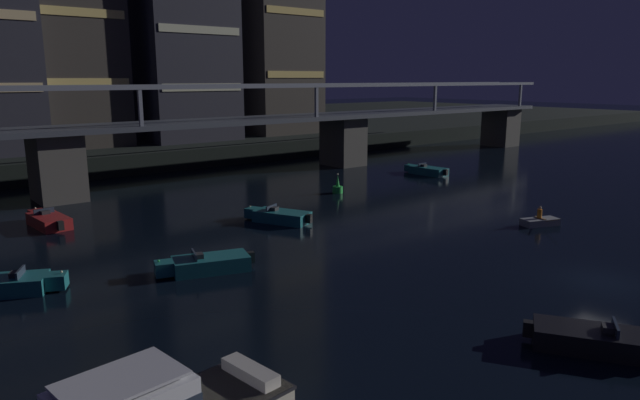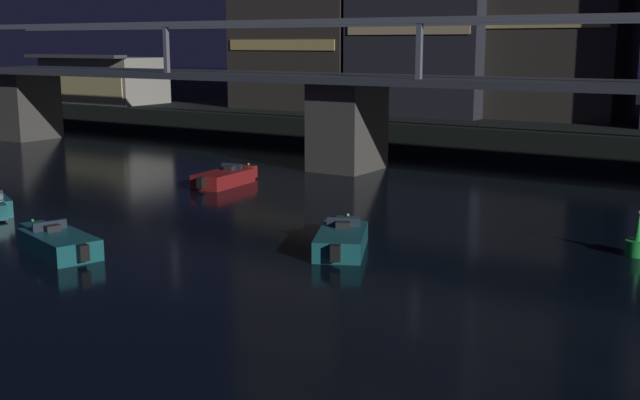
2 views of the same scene
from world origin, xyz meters
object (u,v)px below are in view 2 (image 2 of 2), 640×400
(river_bridge, at_px, (603,113))
(waterfront_pavilion, at_px, (103,80))
(channel_buoy, at_px, (637,244))
(speedboat_near_center, at_px, (342,240))
(speedboat_mid_left, at_px, (226,178))
(speedboat_far_left, at_px, (57,243))

(river_bridge, bearing_deg, waterfront_pavilion, 166.75)
(waterfront_pavilion, distance_m, channel_buoy, 60.15)
(speedboat_near_center, xyz_separation_m, speedboat_mid_left, (-13.07, 8.93, 0.00))
(speedboat_mid_left, relative_size, speedboat_far_left, 1.01)
(speedboat_far_left, bearing_deg, river_bridge, 58.47)
(speedboat_far_left, bearing_deg, channel_buoy, 31.43)
(speedboat_near_center, bearing_deg, channel_buoy, 27.94)
(river_bridge, relative_size, waterfront_pavilion, 8.07)
(speedboat_near_center, xyz_separation_m, channel_buoy, (9.95, 5.28, 0.06))
(waterfront_pavilion, bearing_deg, speedboat_near_center, -33.18)
(river_bridge, relative_size, speedboat_mid_left, 19.13)
(waterfront_pavilion, distance_m, speedboat_near_center, 53.91)
(waterfront_pavilion, height_order, channel_buoy, waterfront_pavilion)
(waterfront_pavilion, bearing_deg, channel_buoy, -23.72)
(speedboat_mid_left, height_order, speedboat_far_left, same)
(waterfront_pavilion, xyz_separation_m, channel_buoy, (54.95, -24.14, -3.96))
(speedboat_mid_left, bearing_deg, speedboat_near_center, -34.35)
(river_bridge, bearing_deg, channel_buoy, -70.40)
(speedboat_mid_left, bearing_deg, waterfront_pavilion, 147.31)
(waterfront_pavilion, relative_size, speedboat_mid_left, 2.37)
(river_bridge, xyz_separation_m, speedboat_far_left, (-14.62, -23.82, -3.92))
(channel_buoy, bearing_deg, speedboat_mid_left, 170.98)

